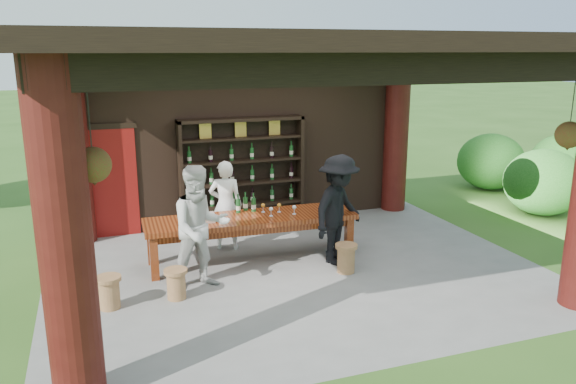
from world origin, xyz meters
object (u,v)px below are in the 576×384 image
object	(u,v)px
wine_shelf	(242,173)
stool_near_left	(176,283)
stool_far_left	(109,291)
host	(226,205)
stool_near_right	(346,257)
guest_woman	(200,228)
tasting_table	(251,223)
guest_man	(339,210)
napkin_basket	(206,218)

from	to	relation	value
wine_shelf	stool_near_left	bearing A→B (deg)	-120.71
stool_far_left	stool_near_left	bearing A→B (deg)	0.37
wine_shelf	host	distance (m)	1.32
stool_far_left	host	distance (m)	2.71
stool_near_right	guest_woman	distance (m)	2.29
tasting_table	guest_man	size ratio (longest dim) A/B	1.93
stool_near_left	guest_woman	size ratio (longest dim) A/B	0.24
napkin_basket	guest_man	bearing A→B (deg)	-12.64
tasting_table	stool_far_left	distance (m)	2.50
wine_shelf	guest_woman	bearing A→B (deg)	-116.55
stool_far_left	host	world-z (taller)	host
stool_far_left	host	xyz separation A→B (m)	(1.99, 1.75, 0.53)
stool_near_right	napkin_basket	world-z (taller)	napkin_basket
stool_near_right	napkin_basket	bearing A→B (deg)	155.84
tasting_table	stool_near_left	distance (m)	1.76
host	guest_man	size ratio (longest dim) A/B	0.88
stool_near_left	host	distance (m)	2.14
stool_near_right	host	distance (m)	2.28
stool_near_right	guest_woman	size ratio (longest dim) A/B	0.25
guest_man	wine_shelf	bearing A→B (deg)	77.70
host	guest_woman	world-z (taller)	guest_woman
wine_shelf	host	xyz separation A→B (m)	(-0.60, -1.14, -0.29)
wine_shelf	stool_near_right	size ratio (longest dim) A/B	5.31
stool_near_left	host	bearing A→B (deg)	57.33
guest_woman	napkin_basket	bearing A→B (deg)	65.45
tasting_table	host	world-z (taller)	host
stool_far_left	guest_woman	size ratio (longest dim) A/B	0.25
guest_man	tasting_table	bearing A→B (deg)	124.18
tasting_table	napkin_basket	distance (m)	0.76
guest_woman	napkin_basket	distance (m)	0.73
tasting_table	napkin_basket	xyz separation A→B (m)	(-0.74, -0.07, 0.19)
host	napkin_basket	xyz separation A→B (m)	(-0.49, -0.77, 0.05)
wine_shelf	stool_far_left	size ratio (longest dim) A/B	5.34
stool_far_left	napkin_basket	xyz separation A→B (m)	(1.50, 0.98, 0.58)
stool_far_left	guest_man	bearing A→B (deg)	8.42
guest_woman	guest_man	xyz separation A→B (m)	(2.24, 0.24, -0.02)
wine_shelf	stool_far_left	bearing A→B (deg)	-131.86
stool_near_right	napkin_basket	distance (m)	2.23
wine_shelf	stool_near_right	world-z (taller)	wine_shelf
tasting_table	host	xyz separation A→B (m)	(-0.25, 0.71, 0.13)
tasting_table	guest_woman	size ratio (longest dim) A/B	1.89
wine_shelf	stool_near_left	distance (m)	3.46
stool_near_left	guest_man	distance (m)	2.78
napkin_basket	host	bearing A→B (deg)	57.66
guest_man	host	bearing A→B (deg)	107.43
host	napkin_basket	bearing A→B (deg)	76.13
host	guest_man	distance (m)	1.97
tasting_table	stool_near_right	bearing A→B (deg)	-37.58
stool_far_left	guest_man	world-z (taller)	guest_man
tasting_table	stool_near_left	size ratio (longest dim) A/B	7.94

